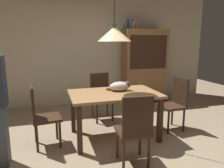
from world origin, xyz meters
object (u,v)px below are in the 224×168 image
chair_near_front (135,128)px  book_blue_wide (130,24)px  cat_sleeping (120,86)px  chair_left_side (41,114)px  dining_table (114,99)px  book_yellow_short (132,25)px  chair_right_side (175,101)px  pendant_lamp (114,34)px  book_brown_thick (135,24)px  hutch_bookcase (144,68)px  chair_far_back (101,94)px

chair_near_front → book_blue_wide: 3.22m
cat_sleeping → chair_near_front: bearing=-98.2°
cat_sleeping → book_blue_wide: size_ratio=1.63×
chair_near_front → chair_left_side: same height
dining_table → chair_near_front: (-0.01, -0.88, -0.14)m
chair_left_side → book_yellow_short: bearing=40.6°
chair_right_side → chair_left_side: 2.26m
cat_sleeping → book_yellow_short: (0.88, 1.73, 1.11)m
pendant_lamp → book_blue_wide: (0.95, 1.83, 0.31)m
chair_left_side → cat_sleeping: (1.26, 0.11, 0.32)m
chair_near_front → cat_sleeping: bearing=81.8°
chair_left_side → pendant_lamp: 1.61m
cat_sleeping → pendant_lamp: (-0.14, -0.10, 0.84)m
book_brown_thick → cat_sleeping: bearing=-118.7°
dining_table → hutch_bookcase: 2.30m
dining_table → book_blue_wide: bearing=62.6°
book_brown_thick → book_yellow_short: bearing=180.0°
chair_left_side → hutch_bookcase: bearing=36.3°
chair_left_side → book_yellow_short: (2.14, 1.84, 1.43)m
pendant_lamp → dining_table: bearing=-126.9°
chair_left_side → cat_sleeping: chair_left_side is taller
cat_sleeping → hutch_bookcase: (1.24, 1.73, 0.06)m
chair_left_side → book_yellow_short: book_yellow_short is taller
hutch_bookcase → book_yellow_short: size_ratio=9.25×
chair_left_side → hutch_bookcase: 3.13m
pendant_lamp → chair_right_side: bearing=0.4°
book_blue_wide → chair_near_front: bearing=-109.4°
chair_left_side → book_blue_wide: (2.08, 1.84, 1.46)m
chair_left_side → chair_right_side: bearing=0.4°
chair_right_side → book_yellow_short: size_ratio=4.65×
chair_near_front → book_yellow_short: size_ratio=4.65×
cat_sleeping → dining_table: bearing=-143.4°
pendant_lamp → book_blue_wide: bearing=62.6°
cat_sleeping → book_yellow_short: bearing=63.0°
chair_right_side → chair_near_front: size_ratio=1.00×
hutch_bookcase → book_blue_wide: book_blue_wide is taller
cat_sleeping → book_brown_thick: 2.28m
cat_sleeping → book_yellow_short: book_yellow_short is taller
chair_right_side → hutch_bookcase: hutch_bookcase is taller
dining_table → hutch_bookcase: bearing=53.1°
hutch_bookcase → book_blue_wide: (-0.42, 0.00, 1.08)m
dining_table → book_yellow_short: bearing=61.0°
chair_near_front → hutch_bookcase: 3.06m
chair_far_back → dining_table: bearing=-89.7°
chair_far_back → book_yellow_short: bearing=43.0°
chair_left_side → book_yellow_short: 3.17m
dining_table → hutch_bookcase: hutch_bookcase is taller
pendant_lamp → book_yellow_short: bearing=61.0°
dining_table → chair_left_side: chair_left_side is taller
chair_right_side → chair_near_front: 1.44m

